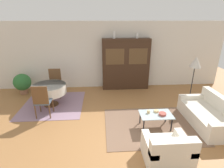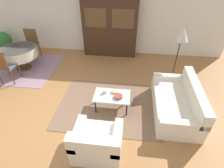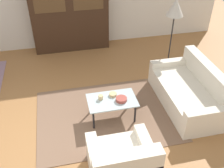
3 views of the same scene
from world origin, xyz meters
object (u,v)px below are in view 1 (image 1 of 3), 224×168
at_px(coffee_table, 156,116).
at_px(cup, 148,112).
at_px(display_cabinet, 126,64).
at_px(bowl_small, 156,111).
at_px(potted_plant, 22,83).
at_px(couch, 210,115).
at_px(vase_short, 137,36).
at_px(dining_chair_far, 55,81).
at_px(vase_tall, 114,35).
at_px(floor_lamp, 195,64).
at_px(dining_table, 49,89).
at_px(armchair, 167,151).
at_px(dining_chair_near, 42,100).
at_px(bowl, 162,114).

bearing_deg(coffee_table, cup, 161.07).
xyz_separation_m(coffee_table, display_cabinet, (-0.43, 2.89, 0.67)).
bearing_deg(bowl_small, display_cabinet, 99.63).
height_order(cup, potted_plant, potted_plant).
bearing_deg(display_cabinet, coffee_table, -81.59).
xyz_separation_m(couch, potted_plant, (-6.06, 2.51, 0.18)).
bearing_deg(vase_short, display_cabinet, -179.87).
relative_size(couch, dining_chair_far, 1.74).
bearing_deg(coffee_table, potted_plant, 150.14).
bearing_deg(vase_tall, display_cabinet, -0.11).
relative_size(floor_lamp, vase_short, 8.59).
bearing_deg(dining_table, dining_chair_far, 90.00).
bearing_deg(dining_chair_far, cup, 143.18).
relative_size(dining_chair_far, vase_short, 5.35).
bearing_deg(cup, dining_table, 154.07).
relative_size(couch, bowl_small, 12.97).
bearing_deg(vase_short, potted_plant, -176.04).
xyz_separation_m(armchair, floor_lamp, (1.77, 2.61, 1.11)).
bearing_deg(bowl_small, floor_lamp, 38.21).
distance_m(cup, potted_plant, 4.99).
height_order(dining_table, vase_short, vase_short).
relative_size(dining_table, bowl_small, 8.11).
bearing_deg(cup, bowl_small, 13.11).
height_order(couch, potted_plant, potted_plant).
height_order(dining_table, vase_tall, vase_tall).
height_order(armchair, bowl_small, armchair).
xyz_separation_m(display_cabinet, dining_chair_far, (-2.75, -0.59, -0.45)).
distance_m(vase_short, potted_plant, 4.81).
bearing_deg(couch, dining_chair_far, 64.79).
height_order(display_cabinet, dining_table, display_cabinet).
distance_m(coffee_table, vase_short, 3.40).
height_order(couch, vase_short, vase_short).
relative_size(display_cabinet, dining_chair_far, 2.01).
xyz_separation_m(dining_chair_near, bowl, (3.33, -0.79, -0.14)).
bearing_deg(potted_plant, bowl_small, -28.47).
xyz_separation_m(floor_lamp, vase_short, (-1.65, 1.51, 0.76)).
bearing_deg(display_cabinet, bowl, -78.82).
bearing_deg(dining_chair_near, floor_lamp, 7.63).
bearing_deg(bowl_small, bowl, -57.13).
bearing_deg(vase_tall, cup, -75.86).
relative_size(dining_chair_far, vase_tall, 3.87).
bearing_deg(cup, potted_plant, 149.71).
relative_size(floor_lamp, cup, 19.37).
bearing_deg(potted_plant, vase_tall, 4.94).
distance_m(bowl_small, vase_short, 3.27).
xyz_separation_m(armchair, dining_table, (-3.05, 2.75, 0.30)).
bearing_deg(dining_table, dining_chair_near, -90.00).
bearing_deg(vase_tall, bowl_small, -71.19).
height_order(display_cabinet, potted_plant, display_cabinet).
relative_size(dining_chair_far, floor_lamp, 0.62).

